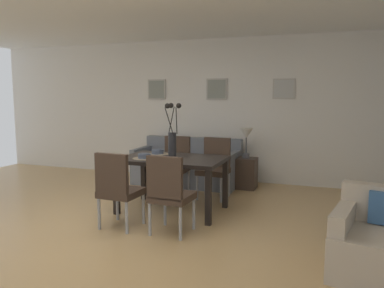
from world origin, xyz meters
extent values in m
plane|color=tan|center=(0.00, 0.00, 0.00)|extent=(9.00, 9.00, 0.00)
cube|color=silver|center=(0.00, 3.25, 1.30)|extent=(9.00, 0.10, 2.60)
cube|color=white|center=(0.00, 0.40, 2.64)|extent=(9.00, 7.20, 0.08)
cube|color=black|center=(0.30, 1.07, 0.71)|extent=(1.40, 0.91, 0.05)
cube|color=black|center=(0.94, 1.47, 0.34)|extent=(0.07, 0.07, 0.69)
cube|color=black|center=(-0.34, 1.47, 0.34)|extent=(0.07, 0.07, 0.69)
cube|color=black|center=(0.94, 0.68, 0.34)|extent=(0.07, 0.07, 0.69)
cube|color=black|center=(-0.34, 0.68, 0.34)|extent=(0.07, 0.07, 0.69)
cube|color=#3D2D23|center=(-0.03, 0.28, 0.42)|extent=(0.46, 0.46, 0.08)
cube|color=#3D2D23|center=(-0.04, 0.09, 0.68)|extent=(0.42, 0.08, 0.48)
cylinder|color=#9EA0A5|center=(0.17, 0.46, 0.19)|extent=(0.04, 0.04, 0.38)
cylinder|color=#9EA0A5|center=(-0.21, 0.47, 0.19)|extent=(0.04, 0.04, 0.38)
cylinder|color=#9EA0A5|center=(0.15, 0.08, 0.19)|extent=(0.04, 0.04, 0.38)
cylinder|color=#9EA0A5|center=(-0.23, 0.10, 0.19)|extent=(0.04, 0.04, 0.38)
cube|color=#3D2D23|center=(-0.01, 1.86, 0.42)|extent=(0.46, 0.46, 0.08)
cube|color=#3D2D23|center=(-0.02, 2.05, 0.68)|extent=(0.42, 0.08, 0.48)
cylinder|color=#9EA0A5|center=(-0.19, 1.66, 0.19)|extent=(0.04, 0.04, 0.38)
cylinder|color=#9EA0A5|center=(0.19, 1.69, 0.19)|extent=(0.04, 0.04, 0.38)
cylinder|color=#9EA0A5|center=(-0.21, 2.04, 0.19)|extent=(0.04, 0.04, 0.38)
cylinder|color=#9EA0A5|center=(0.17, 2.07, 0.19)|extent=(0.04, 0.04, 0.38)
cube|color=#3D2D23|center=(0.62, 0.30, 0.42)|extent=(0.46, 0.46, 0.08)
cube|color=#3D2D23|center=(0.61, 0.11, 0.68)|extent=(0.42, 0.08, 0.48)
cylinder|color=#9EA0A5|center=(0.82, 0.48, 0.19)|extent=(0.04, 0.04, 0.38)
cylinder|color=#9EA0A5|center=(0.44, 0.50, 0.19)|extent=(0.04, 0.04, 0.38)
cylinder|color=#9EA0A5|center=(0.80, 0.10, 0.19)|extent=(0.04, 0.04, 0.38)
cylinder|color=#9EA0A5|center=(0.42, 0.12, 0.19)|extent=(0.04, 0.04, 0.38)
cube|color=#3D2D23|center=(0.63, 1.88, 0.42)|extent=(0.45, 0.45, 0.08)
cube|color=#3D2D23|center=(0.64, 2.07, 0.68)|extent=(0.42, 0.07, 0.48)
cylinder|color=#9EA0A5|center=(0.44, 1.70, 0.19)|extent=(0.04, 0.04, 0.38)
cylinder|color=#9EA0A5|center=(0.82, 1.69, 0.19)|extent=(0.04, 0.04, 0.38)
cylinder|color=#9EA0A5|center=(0.45, 2.08, 0.19)|extent=(0.04, 0.04, 0.38)
cylinder|color=#9EA0A5|center=(0.83, 2.07, 0.19)|extent=(0.04, 0.04, 0.38)
cylinder|color=#232326|center=(0.30, 1.07, 0.91)|extent=(0.11, 0.11, 0.34)
cylinder|color=black|center=(0.36, 1.09, 1.24)|extent=(0.05, 0.12, 0.37)
sphere|color=black|center=(0.38, 1.10, 1.44)|extent=(0.07, 0.07, 0.07)
cylinder|color=black|center=(0.27, 1.13, 1.24)|extent=(0.08, 0.05, 0.38)
sphere|color=black|center=(0.25, 1.15, 1.44)|extent=(0.07, 0.07, 0.07)
cylinder|color=black|center=(0.28, 1.02, 1.24)|extent=(0.15, 0.06, 0.36)
sphere|color=black|center=(0.27, 0.99, 1.44)|extent=(0.07, 0.07, 0.07)
cylinder|color=#7F705B|center=(-0.02, 0.87, 0.74)|extent=(0.32, 0.32, 0.01)
cylinder|color=#475166|center=(-0.02, 0.87, 0.78)|extent=(0.17, 0.17, 0.06)
cylinder|color=#3C4556|center=(-0.02, 0.87, 0.79)|extent=(0.13, 0.13, 0.04)
cylinder|color=#7F705B|center=(-0.02, 1.28, 0.74)|extent=(0.32, 0.32, 0.01)
cylinder|color=#475166|center=(-0.02, 1.28, 0.78)|extent=(0.17, 0.17, 0.06)
cylinder|color=#3C4556|center=(-0.02, 1.28, 0.79)|extent=(0.13, 0.13, 0.04)
cube|color=slate|center=(-0.09, 2.65, 0.21)|extent=(1.84, 0.84, 0.42)
cube|color=slate|center=(-0.09, 2.99, 0.61)|extent=(1.84, 0.16, 0.38)
cube|color=slate|center=(0.78, 2.65, 0.52)|extent=(0.10, 0.84, 0.20)
cube|color=slate|center=(-0.96, 2.65, 0.52)|extent=(0.10, 0.84, 0.20)
cube|color=#3D2D23|center=(0.97, 2.69, 0.26)|extent=(0.36, 0.36, 0.52)
cylinder|color=#4C4C51|center=(0.97, 2.69, 0.56)|extent=(0.12, 0.12, 0.08)
cylinder|color=#4C4C51|center=(0.97, 2.69, 0.74)|extent=(0.02, 0.02, 0.30)
cone|color=silver|center=(0.97, 2.69, 0.94)|extent=(0.22, 0.22, 0.18)
cube|color=#B7A893|center=(2.77, -0.10, 0.20)|extent=(0.94, 0.94, 0.40)
cube|color=#B7A893|center=(2.44, -0.05, 0.49)|extent=(0.27, 0.69, 0.18)
cube|color=#B2ADA3|center=(-0.91, 3.18, 1.69)|extent=(0.37, 0.02, 0.38)
cube|color=gray|center=(-0.91, 3.17, 1.69)|extent=(0.32, 0.01, 0.33)
cube|color=#B2ADA3|center=(0.30, 3.18, 1.69)|extent=(0.39, 0.02, 0.39)
cube|color=gray|center=(0.30, 3.17, 1.69)|extent=(0.34, 0.01, 0.34)
cube|color=#B2ADA3|center=(1.51, 3.18, 1.69)|extent=(0.38, 0.02, 0.35)
cube|color=#B2B2AD|center=(1.51, 3.17, 1.69)|extent=(0.33, 0.01, 0.30)
camera|label=1|loc=(2.30, -3.66, 1.59)|focal=36.00mm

